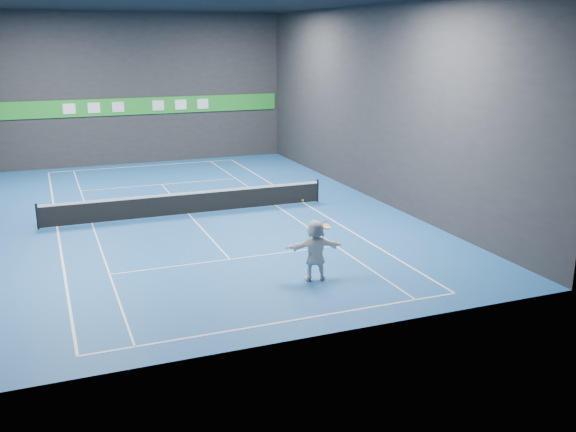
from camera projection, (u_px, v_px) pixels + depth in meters
name	position (u px, v px, depth m)	size (l,w,h in m)	color
ground	(189.00, 214.00, 28.23)	(26.00, 26.00, 0.00)	#1B5498
wall_back	(137.00, 89.00, 38.68)	(18.00, 0.10, 9.00)	#252527
wall_front	(304.00, 167.00, 15.36)	(18.00, 0.10, 9.00)	#252527
wall_right	(373.00, 104.00, 30.19)	(0.10, 26.00, 9.00)	#252527
baseline_near	(287.00, 321.00, 17.56)	(10.98, 0.08, 0.01)	white
baseline_far	(145.00, 166.00, 38.89)	(10.98, 0.08, 0.01)	white
sideline_doubles_left	(57.00, 227.00, 26.29)	(0.08, 23.78, 0.01)	white
sideline_doubles_right	(304.00, 203.00, 30.16)	(0.08, 23.78, 0.01)	white
sideline_singles_left	(92.00, 224.00, 26.78)	(0.06, 23.78, 0.01)	white
sideline_singles_right	(276.00, 206.00, 29.67)	(0.06, 23.78, 0.01)	white
service_line_near	(230.00, 259.00, 22.49)	(8.23, 0.06, 0.01)	white
service_line_far	(162.00, 184.00, 33.97)	(8.23, 0.06, 0.01)	white
center_service_line	(189.00, 214.00, 28.23)	(0.06, 12.80, 0.01)	white
player	(315.00, 250.00, 20.37)	(1.84, 0.59, 1.99)	silver
tennis_ball	(303.00, 200.00, 20.01)	(0.07, 0.07, 0.07)	#CFD924
tennis_net	(188.00, 202.00, 28.08)	(12.50, 0.10, 1.07)	black
sponsor_banner	(138.00, 106.00, 38.89)	(17.64, 0.11, 1.00)	green
tennis_racket	(326.00, 227.00, 20.35)	(0.43, 0.34, 0.67)	red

